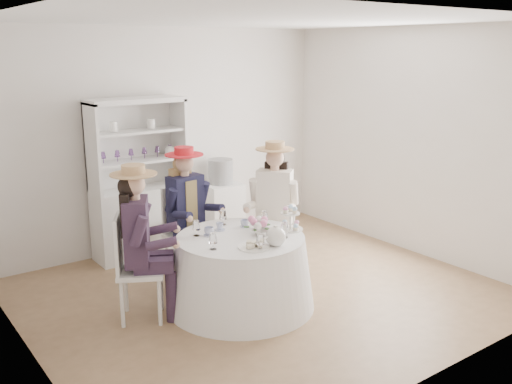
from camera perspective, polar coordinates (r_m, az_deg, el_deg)
ground at (r=5.96m, az=0.58°, el=-10.03°), size 4.50×4.50×0.00m
ceiling at (r=5.44m, az=0.65°, el=16.89°), size 4.50×4.50×0.00m
wall_back at (r=7.22m, az=-9.00°, el=5.31°), size 4.50×0.00×4.50m
wall_front at (r=4.16m, az=17.37°, el=-1.73°), size 4.50×0.00×4.50m
wall_left at (r=4.59m, az=-22.47°, el=-0.70°), size 0.00×4.50×4.50m
wall_right at (r=7.10m, az=15.35°, el=4.83°), size 0.00×4.50×4.50m
tea_table at (r=5.56m, az=-1.55°, el=-7.96°), size 1.43×1.43×0.71m
hutch at (r=6.94m, az=-11.54°, el=-0.89°), size 1.29×0.87×1.89m
side_table at (r=7.51m, az=-3.50°, el=-1.87°), size 0.49×0.49×0.74m
hatbox at (r=7.38m, az=-3.56°, el=2.07°), size 0.38×0.38×0.32m
guest_left at (r=5.24m, az=-11.57°, el=-4.15°), size 0.62×0.57×1.46m
guest_mid at (r=6.14m, az=-6.93°, el=-1.29°), size 0.53×0.56×1.44m
guest_right at (r=6.23m, az=1.81°, el=-0.80°), size 0.63×0.61×1.48m
spare_chair at (r=6.62m, az=-6.96°, el=-2.90°), size 0.45×0.45×0.95m
teacup_a at (r=5.46m, az=-4.71°, el=-4.00°), size 0.11×0.11×0.08m
teacup_b at (r=5.61m, az=-3.64°, el=-3.50°), size 0.08×0.08×0.07m
teacup_c at (r=5.71m, az=-1.16°, el=-3.19°), size 0.08×0.08×0.06m
flower_bowl at (r=5.47m, az=0.63°, el=-4.08°), size 0.22×0.22×0.05m
flower_arrangement at (r=5.54m, az=0.22°, el=-3.10°), size 0.19×0.19×0.07m
table_teapot at (r=5.18m, az=1.99°, el=-4.46°), size 0.26×0.19×0.20m
sandwich_plate at (r=5.12m, az=-0.21°, el=-5.45°), size 0.28×0.28×0.06m
cupcake_stand at (r=5.62m, az=3.44°, el=-2.93°), size 0.25×0.25×0.23m
stemware_set at (r=5.41m, az=-1.58°, el=-3.73°), size 0.87×0.91×0.15m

